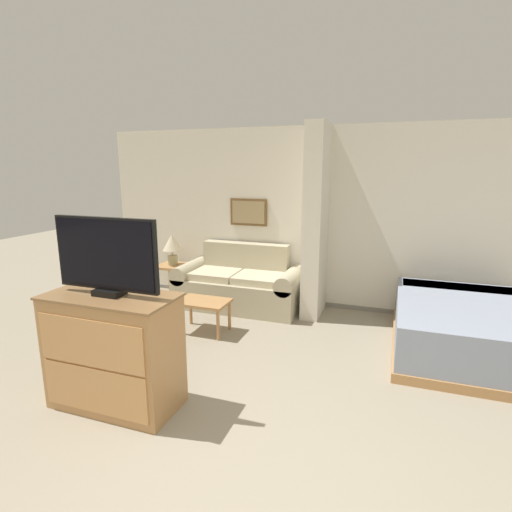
% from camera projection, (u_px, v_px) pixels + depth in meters
% --- Properties ---
extents(wall_back, '(7.58, 0.16, 2.60)m').
position_uv_depth(wall_back, '(347.00, 220.00, 5.66)').
color(wall_back, silver).
rests_on(wall_back, ground_plane).
extents(wall_partition_pillar, '(0.24, 0.69, 2.60)m').
position_uv_depth(wall_partition_pillar, '(316.00, 222.00, 5.41)').
color(wall_partition_pillar, silver).
rests_on(wall_partition_pillar, ground_plane).
extents(couch, '(1.84, 0.84, 0.91)m').
position_uv_depth(couch, '(239.00, 285.00, 5.90)').
color(couch, '#B7AD8E').
rests_on(couch, ground_plane).
extents(coffee_table, '(0.63, 0.42, 0.41)m').
position_uv_depth(coffee_table, '(203.00, 305.00, 4.96)').
color(coffee_table, '#B27F4C').
rests_on(coffee_table, ground_plane).
extents(side_table, '(0.46, 0.46, 0.54)m').
position_uv_depth(side_table, '(173.00, 270.00, 6.24)').
color(side_table, '#B27F4C').
rests_on(side_table, ground_plane).
extents(table_lamp, '(0.29, 0.29, 0.48)m').
position_uv_depth(table_lamp, '(172.00, 245.00, 6.16)').
color(table_lamp, tan).
rests_on(table_lamp, side_table).
extents(tv_dresser, '(1.12, 0.55, 1.00)m').
position_uv_depth(tv_dresser, '(114.00, 351.00, 3.39)').
color(tv_dresser, '#B27F4C').
rests_on(tv_dresser, ground_plane).
extents(tv, '(0.95, 0.16, 0.65)m').
position_uv_depth(tv, '(106.00, 257.00, 3.21)').
color(tv, black).
rests_on(tv, tv_dresser).
extents(bed, '(1.47, 1.92, 0.56)m').
position_uv_depth(bed, '(464.00, 328.00, 4.43)').
color(bed, '#B27F4C').
rests_on(bed, ground_plane).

